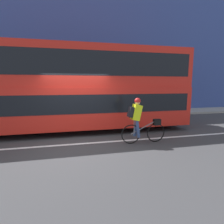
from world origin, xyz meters
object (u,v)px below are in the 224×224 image
Objects in this scene: cyclist_on_bike at (139,119)px; bus at (68,86)px; street_sign_post at (142,94)px; trash_bin at (94,107)px.

bus is at bearing 136.39° from cyclist_on_bike.
cyclist_on_bike is at bearing -112.86° from street_sign_post.
bus reaches higher than street_sign_post.
cyclist_on_bike is at bearing -81.84° from trash_bin.
trash_bin is 0.42× the size of street_sign_post.
trash_bin is at bearing 66.00° from bus.
bus reaches higher than cyclist_on_bike.
cyclist_on_bike is 6.50m from street_sign_post.
street_sign_post is at bearing -0.11° from trash_bin.
trash_bin is at bearing 179.89° from street_sign_post.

